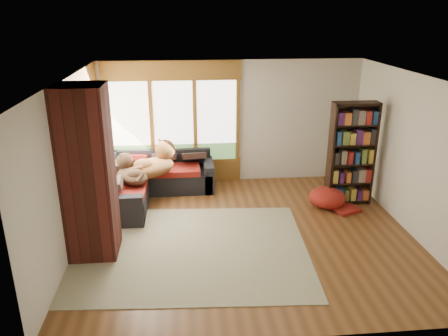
{
  "coord_description": "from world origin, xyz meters",
  "views": [
    {
      "loc": [
        -0.97,
        -6.44,
        3.56
      ],
      "look_at": [
        -0.31,
        0.67,
        0.95
      ],
      "focal_mm": 35.0,
      "sensor_mm": 36.0,
      "label": 1
    }
  ],
  "objects_px": {
    "area_rug": "(186,249)",
    "bookshelf": "(352,154)",
    "dog_brindle": "(130,170)",
    "brick_chimney": "(88,174)",
    "dog_tan": "(155,160)",
    "sectional_sofa": "(137,184)",
    "pouf": "(327,197)"
  },
  "relations": [
    {
      "from": "sectional_sofa",
      "to": "area_rug",
      "type": "xyz_separation_m",
      "value": [
        0.95,
        -2.1,
        -0.3
      ]
    },
    {
      "from": "pouf",
      "to": "dog_brindle",
      "type": "distance_m",
      "value": 3.75
    },
    {
      "from": "brick_chimney",
      "to": "pouf",
      "type": "distance_m",
      "value": 4.42
    },
    {
      "from": "area_rug",
      "to": "bookshelf",
      "type": "relative_size",
      "value": 1.91
    },
    {
      "from": "dog_tan",
      "to": "dog_brindle",
      "type": "height_order",
      "value": "dog_tan"
    },
    {
      "from": "area_rug",
      "to": "brick_chimney",
      "type": "bearing_deg",
      "value": 177.83
    },
    {
      "from": "dog_brindle",
      "to": "area_rug",
      "type": "bearing_deg",
      "value": 179.88
    },
    {
      "from": "dog_tan",
      "to": "dog_brindle",
      "type": "relative_size",
      "value": 1.24
    },
    {
      "from": "brick_chimney",
      "to": "sectional_sofa",
      "type": "relative_size",
      "value": 1.18
    },
    {
      "from": "dog_tan",
      "to": "pouf",
      "type": "bearing_deg",
      "value": -55.69
    },
    {
      "from": "brick_chimney",
      "to": "pouf",
      "type": "bearing_deg",
      "value": 17.47
    },
    {
      "from": "sectional_sofa",
      "to": "dog_tan",
      "type": "bearing_deg",
      "value": -13.49
    },
    {
      "from": "sectional_sofa",
      "to": "pouf",
      "type": "xyz_separation_m",
      "value": [
        3.64,
        -0.76,
        -0.1
      ]
    },
    {
      "from": "brick_chimney",
      "to": "dog_tan",
      "type": "distance_m",
      "value": 2.19
    },
    {
      "from": "dog_tan",
      "to": "bookshelf",
      "type": "bearing_deg",
      "value": -51.95
    },
    {
      "from": "brick_chimney",
      "to": "bookshelf",
      "type": "height_order",
      "value": "brick_chimney"
    },
    {
      "from": "area_rug",
      "to": "bookshelf",
      "type": "distance_m",
      "value": 3.62
    },
    {
      "from": "pouf",
      "to": "area_rug",
      "type": "bearing_deg",
      "value": -153.58
    },
    {
      "from": "sectional_sofa",
      "to": "bookshelf",
      "type": "relative_size",
      "value": 1.11
    },
    {
      "from": "sectional_sofa",
      "to": "pouf",
      "type": "bearing_deg",
      "value": -12.71
    },
    {
      "from": "bookshelf",
      "to": "dog_tan",
      "type": "xyz_separation_m",
      "value": [
        -3.7,
        0.52,
        -0.17
      ]
    },
    {
      "from": "brick_chimney",
      "to": "area_rug",
      "type": "distance_m",
      "value": 1.9
    },
    {
      "from": "bookshelf",
      "to": "area_rug",
      "type": "bearing_deg",
      "value": -154.6
    },
    {
      "from": "brick_chimney",
      "to": "dog_tan",
      "type": "height_order",
      "value": "brick_chimney"
    },
    {
      "from": "bookshelf",
      "to": "dog_tan",
      "type": "relative_size",
      "value": 1.76
    },
    {
      "from": "area_rug",
      "to": "dog_tan",
      "type": "distance_m",
      "value": 2.24
    },
    {
      "from": "pouf",
      "to": "dog_brindle",
      "type": "height_order",
      "value": "dog_brindle"
    },
    {
      "from": "brick_chimney",
      "to": "dog_brindle",
      "type": "distance_m",
      "value": 1.75
    },
    {
      "from": "area_rug",
      "to": "sectional_sofa",
      "type": "bearing_deg",
      "value": 114.25
    },
    {
      "from": "bookshelf",
      "to": "pouf",
      "type": "distance_m",
      "value": 0.92
    },
    {
      "from": "bookshelf",
      "to": "dog_brindle",
      "type": "distance_m",
      "value": 4.16
    },
    {
      "from": "area_rug",
      "to": "dog_brindle",
      "type": "relative_size",
      "value": 4.15
    }
  ]
}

